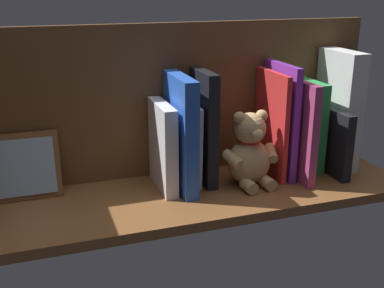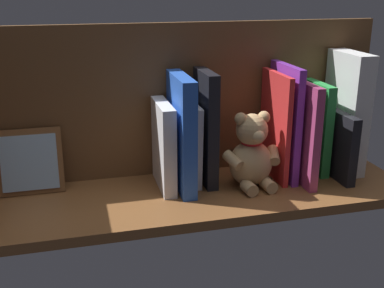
{
  "view_description": "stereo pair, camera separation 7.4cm",
  "coord_description": "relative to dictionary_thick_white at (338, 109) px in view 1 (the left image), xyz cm",
  "views": [
    {
      "loc": [
        31.57,
        93.98,
        44.99
      ],
      "look_at": [
        0.0,
        0.0,
        11.14
      ],
      "focal_mm": 44.88,
      "sensor_mm": 36.0,
      "label": 1
    },
    {
      "loc": [
        24.47,
        96.08,
        44.99
      ],
      "look_at": [
        0.0,
        0.0,
        11.14
      ],
      "focal_mm": 44.88,
      "sensor_mm": 36.0,
      "label": 2
    }
  ],
  "objects": [
    {
      "name": "ground_plane",
      "position": [
        39.85,
        4.16,
        -15.67
      ],
      "size": [
        99.14,
        29.7,
        2.2
      ],
      "primitive_type": "cube",
      "color": "brown"
    },
    {
      "name": "shelf_back_panel",
      "position": [
        39.85,
        -8.44,
        3.47
      ],
      "size": [
        99.14,
        1.5,
        36.08
      ],
      "primitive_type": "cube",
      "color": "brown",
      "rests_on": "ground_plane"
    },
    {
      "name": "dictionary_thick_white",
      "position": [
        0.0,
        0.0,
        0.0
      ],
      "size": [
        4.59,
        14.39,
        29.14
      ],
      "primitive_type": "cube",
      "color": "silver",
      "rests_on": "ground_plane"
    },
    {
      "name": "book_0",
      "position": [
        4.25,
        2.22,
        -6.53
      ],
      "size": [
        2.25,
        19.03,
        16.07
      ],
      "primitive_type": "cube",
      "color": "black",
      "rests_on": "ground_plane"
    },
    {
      "name": "book_1",
      "position": [
        7.31,
        -0.91,
        -3.53
      ],
      "size": [
        2.19,
        12.77,
        22.08
      ],
      "primitive_type": "cube",
      "color": "green",
      "rests_on": "ground_plane"
    },
    {
      "name": "book_2",
      "position": [
        10.64,
        -1.34,
        -3.62
      ],
      "size": [
        3.32,
        11.91,
        21.95
      ],
      "primitive_type": "cube",
      "rotation": [
        0.0,
        -0.02,
        0.0
      ],
      "color": "green",
      "rests_on": "ground_plane"
    },
    {
      "name": "book_3",
      "position": [
        13.84,
        2.37,
        -2.78
      ],
      "size": [
        1.93,
        19.32,
        23.57
      ],
      "primitive_type": "cube",
      "color": "#B23F72",
      "rests_on": "ground_plane"
    },
    {
      "name": "book_4",
      "position": [
        16.47,
        0.49,
        -1.09
      ],
      "size": [
        1.66,
        15.56,
        26.96
      ],
      "primitive_type": "cube",
      "color": "purple",
      "rests_on": "ground_plane"
    },
    {
      "name": "book_5",
      "position": [
        18.75,
        0.37,
        -1.96
      ],
      "size": [
        1.22,
        15.33,
        25.22
      ],
      "primitive_type": "cube",
      "color": "red",
      "rests_on": "ground_plane"
    },
    {
      "name": "teddy_bear",
      "position": [
        25.97,
        4.52,
        -6.87
      ],
      "size": [
        14.14,
        11.71,
        17.48
      ],
      "rotation": [
        0.0,
        0.0,
        0.08
      ],
      "color": "tan",
      "rests_on": "ground_plane"
    },
    {
      "name": "book_6",
      "position": [
        35.33,
        -0.78,
        -1.5
      ],
      "size": [
        2.6,
        13.04,
        26.14
      ],
      "primitive_type": "cube",
      "color": "black",
      "rests_on": "ground_plane"
    },
    {
      "name": "book_7",
      "position": [
        38.28,
        -1.32,
        -5.2
      ],
      "size": [
        1.97,
        11.95,
        18.76
      ],
      "primitive_type": "cube",
      "rotation": [
        0.0,
        -0.02,
        0.0
      ],
      "color": "silver",
      "rests_on": "ground_plane"
    },
    {
      "name": "book_8",
      "position": [
        41.52,
        1.11,
        -1.66
      ],
      "size": [
        3.17,
        16.8,
        25.81
      ],
      "primitive_type": "cube",
      "color": "blue",
      "rests_on": "ground_plane"
    },
    {
      "name": "book_9",
      "position": [
        45.39,
        0.11,
        -4.7
      ],
      "size": [
        2.9,
        14.8,
        19.73
      ],
      "primitive_type": "cube",
      "color": "silver",
      "rests_on": "ground_plane"
    },
    {
      "name": "picture_frame_leaning",
      "position": [
        74.73,
        -4.52,
        -7.51
      ],
      "size": [
        14.31,
        4.88,
        14.41
      ],
      "color": "brown",
      "rests_on": "ground_plane"
    }
  ]
}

